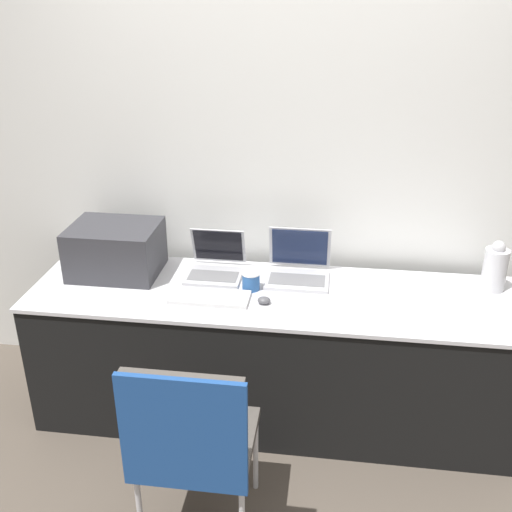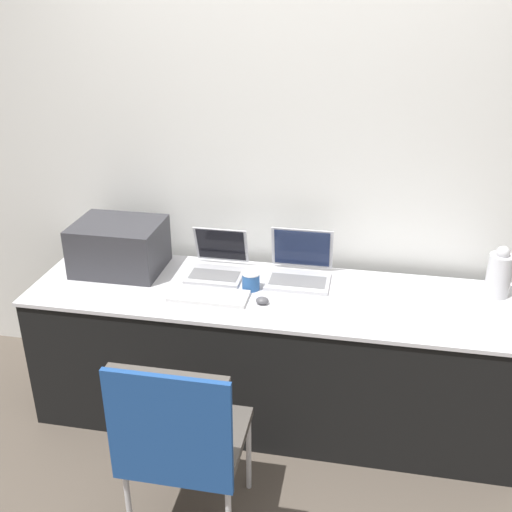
% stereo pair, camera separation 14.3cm
% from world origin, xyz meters
% --- Properties ---
extents(ground_plane, '(14.00, 14.00, 0.00)m').
position_xyz_m(ground_plane, '(0.00, 0.00, 0.00)').
color(ground_plane, brown).
extents(wall_back, '(8.00, 0.05, 2.60)m').
position_xyz_m(wall_back, '(0.00, 0.78, 1.30)').
color(wall_back, silver).
rests_on(wall_back, ground_plane).
extents(table, '(2.47, 0.68, 0.74)m').
position_xyz_m(table, '(0.00, 0.33, 0.37)').
color(table, black).
rests_on(table, ground_plane).
extents(printer, '(0.46, 0.36, 0.26)m').
position_xyz_m(printer, '(-0.86, 0.45, 0.88)').
color(printer, '#333338').
rests_on(printer, table).
extents(laptop_left, '(0.29, 0.30, 0.23)m').
position_xyz_m(laptop_left, '(-0.34, 0.50, 0.79)').
color(laptop_left, '#B7B7BC').
rests_on(laptop_left, table).
extents(laptop_right, '(0.33, 0.29, 0.25)m').
position_xyz_m(laptop_right, '(0.10, 0.51, 0.80)').
color(laptop_right, '#B7B7BC').
rests_on(laptop_right, table).
extents(external_keyboard, '(0.39, 0.16, 0.02)m').
position_xyz_m(external_keyboard, '(-0.31, 0.22, 0.75)').
color(external_keyboard, silver).
rests_on(external_keyboard, table).
extents(coffee_cup, '(0.09, 0.09, 0.09)m').
position_xyz_m(coffee_cup, '(-0.12, 0.35, 0.79)').
color(coffee_cup, '#285699').
rests_on(coffee_cup, table).
extents(mouse, '(0.06, 0.05, 0.04)m').
position_xyz_m(mouse, '(-0.04, 0.21, 0.76)').
color(mouse, '#4C4C51').
rests_on(mouse, table).
extents(metal_pitcher, '(0.12, 0.12, 0.27)m').
position_xyz_m(metal_pitcher, '(1.08, 0.52, 0.86)').
color(metal_pitcher, silver).
rests_on(metal_pitcher, table).
extents(chair, '(0.48, 0.46, 0.91)m').
position_xyz_m(chair, '(-0.23, -0.55, 0.56)').
color(chair, '#4C4742').
rests_on(chair, ground_plane).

